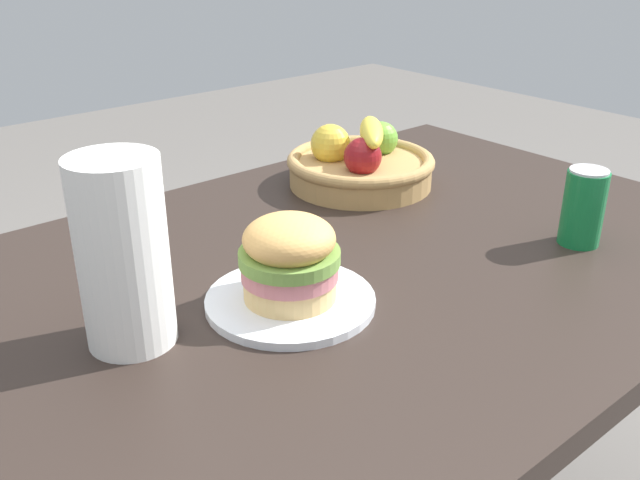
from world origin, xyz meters
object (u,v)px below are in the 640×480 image
(plate, at_px, (290,301))
(fruit_basket, at_px, (360,163))
(paper_towel_roll, at_px, (123,254))
(soda_can, at_px, (583,207))
(sandwich, at_px, (290,258))

(plate, xyz_separation_m, fruit_basket, (0.40, 0.29, 0.04))
(fruit_basket, relative_size, paper_towel_roll, 1.21)
(soda_can, relative_size, fruit_basket, 0.43)
(soda_can, xyz_separation_m, fruit_basket, (-0.08, 0.43, -0.02))
(plate, relative_size, fruit_basket, 0.81)
(plate, height_order, sandwich, sandwich)
(fruit_basket, bearing_deg, sandwich, -144.42)
(plate, xyz_separation_m, sandwich, (0.00, 0.00, 0.06))
(soda_can, distance_m, fruit_basket, 0.44)
(sandwich, height_order, soda_can, sandwich)
(sandwich, distance_m, paper_towel_roll, 0.22)
(soda_can, xyz_separation_m, paper_towel_roll, (-0.69, 0.20, 0.06))
(plate, height_order, fruit_basket, fruit_basket)
(sandwich, relative_size, soda_can, 1.08)
(sandwich, distance_m, soda_can, 0.50)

